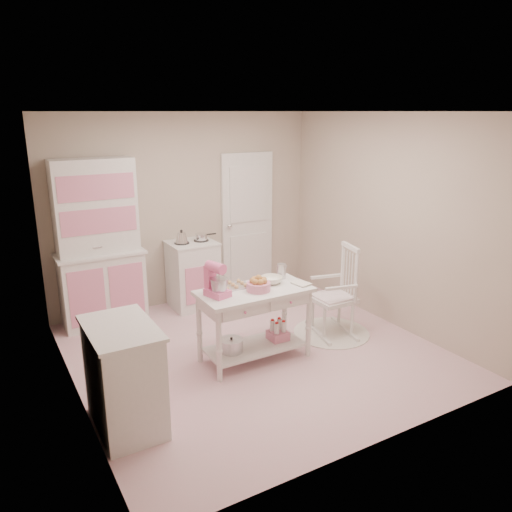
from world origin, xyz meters
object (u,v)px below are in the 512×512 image
at_px(stand_mixer, 217,280).
at_px(base_cabinet, 124,377).
at_px(hutch, 99,244).
at_px(stove, 193,274).
at_px(rocking_chair, 333,291).
at_px(work_table, 254,325).
at_px(bread_basket, 259,287).

bearing_deg(stand_mixer, base_cabinet, -171.51).
distance_m(base_cabinet, stand_mixer, 1.34).
distance_m(hutch, stove, 1.33).
relative_size(rocking_chair, work_table, 0.92).
bearing_deg(work_table, hutch, 122.88).
distance_m(hutch, work_table, 2.24).
bearing_deg(base_cabinet, bread_basket, 15.75).
relative_size(stove, stand_mixer, 2.71).
distance_m(rocking_chair, bread_basket, 1.16).
height_order(hutch, stand_mixer, hutch).
bearing_deg(base_cabinet, work_table, 17.65).
height_order(stove, bread_basket, stove).
relative_size(work_table, stand_mixer, 3.53).
height_order(base_cabinet, bread_basket, base_cabinet).
relative_size(hutch, bread_basket, 8.32).
xyz_separation_m(base_cabinet, stand_mixer, (1.13, 0.51, 0.51)).
bearing_deg(stand_mixer, stove, 59.34).
xyz_separation_m(hutch, rocking_chair, (2.30, -1.71, -0.49)).
bearing_deg(base_cabinet, stand_mixer, 24.45).
height_order(work_table, stand_mixer, stand_mixer).
xyz_separation_m(hutch, base_cabinet, (-0.38, -2.29, -0.58)).
relative_size(stove, base_cabinet, 1.00).
xyz_separation_m(rocking_chair, stand_mixer, (-1.56, -0.07, 0.42)).
bearing_deg(bread_basket, rocking_chair, 7.36).
bearing_deg(hutch, rocking_chair, -36.60).
bearing_deg(rocking_chair, base_cabinet, -154.78).
height_order(rocking_chair, bread_basket, rocking_chair).
distance_m(rocking_chair, stand_mixer, 1.61).
relative_size(stove, rocking_chair, 0.84).
relative_size(work_table, bread_basket, 4.80).
relative_size(base_cabinet, work_table, 0.77).
distance_m(stove, base_cabinet, 2.74).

